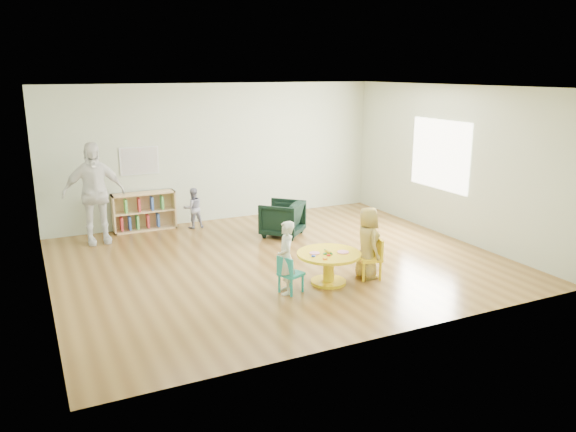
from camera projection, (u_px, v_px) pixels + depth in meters
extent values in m
plane|color=brown|center=(279.00, 261.00, 9.24)|extent=(7.00, 7.00, 0.00)
cube|color=white|center=(279.00, 90.00, 8.55)|extent=(7.00, 6.00, 0.10)
cube|color=#ACBA9F|center=(218.00, 153.00, 11.50)|extent=(7.00, 0.10, 2.80)
cube|color=#ACBA9F|center=(391.00, 222.00, 6.27)|extent=(7.00, 0.10, 2.80)
cube|color=#ACBA9F|center=(39.00, 198.00, 7.42)|extent=(0.10, 6.00, 2.80)
cube|color=#ACBA9F|center=(451.00, 162.00, 10.35)|extent=(0.10, 6.00, 2.80)
cube|color=silver|center=(440.00, 155.00, 10.58)|extent=(0.02, 1.60, 1.30)
cylinder|color=yellow|center=(329.00, 269.00, 8.23)|extent=(0.17, 0.17, 0.43)
cylinder|color=yellow|center=(328.00, 282.00, 8.27)|extent=(0.52, 0.52, 0.04)
cylinder|color=yellow|center=(329.00, 254.00, 8.17)|extent=(0.94, 0.94, 0.04)
cylinder|color=pink|center=(315.00, 253.00, 8.12)|extent=(0.15, 0.15, 0.02)
cylinder|color=pink|center=(343.00, 252.00, 8.16)|extent=(0.17, 0.17, 0.02)
cylinder|color=yellow|center=(328.00, 252.00, 8.13)|extent=(0.05, 0.12, 0.04)
cylinder|color=#136B28|center=(331.00, 254.00, 8.05)|extent=(0.02, 0.05, 0.02)
cylinder|color=#136B28|center=(326.00, 250.00, 8.20)|extent=(0.02, 0.05, 0.02)
cube|color=red|center=(329.00, 255.00, 8.02)|extent=(0.07, 0.07, 0.02)
cube|color=orange|center=(325.00, 259.00, 7.87)|extent=(0.05, 0.05, 0.02)
cube|color=blue|center=(313.00, 256.00, 7.99)|extent=(0.07, 0.07, 0.02)
cube|color=#136B28|center=(325.00, 254.00, 8.09)|extent=(0.06, 0.06, 0.02)
cube|color=teal|center=(291.00, 274.00, 7.87)|extent=(0.38, 0.38, 0.04)
cube|color=teal|center=(285.00, 266.00, 7.75)|extent=(0.13, 0.28, 0.25)
cylinder|color=teal|center=(279.00, 284.00, 7.90)|extent=(0.04, 0.04, 0.25)
cylinder|color=teal|center=(291.00, 288.00, 7.75)|extent=(0.04, 0.04, 0.25)
cylinder|color=teal|center=(291.00, 279.00, 8.07)|extent=(0.04, 0.04, 0.25)
cylinder|color=teal|center=(303.00, 283.00, 7.91)|extent=(0.04, 0.04, 0.25)
cube|color=yellow|center=(369.00, 259.00, 8.41)|extent=(0.40, 0.40, 0.04)
cube|color=yellow|center=(379.00, 247.00, 8.39)|extent=(0.11, 0.33, 0.29)
cylinder|color=yellow|center=(380.00, 271.00, 8.35)|extent=(0.04, 0.04, 0.29)
cylinder|color=yellow|center=(374.00, 265.00, 8.60)|extent=(0.04, 0.04, 0.29)
cylinder|color=yellow|center=(363.00, 273.00, 8.30)|extent=(0.04, 0.04, 0.29)
cylinder|color=yellow|center=(357.00, 267.00, 8.54)|extent=(0.04, 0.04, 0.29)
cube|color=tan|center=(113.00, 215.00, 10.70)|extent=(0.03, 0.30, 0.75)
cube|color=tan|center=(174.00, 208.00, 11.19)|extent=(0.03, 0.30, 0.75)
cube|color=tan|center=(145.00, 229.00, 11.03)|extent=(1.20, 0.30, 0.03)
cube|color=tan|center=(143.00, 193.00, 10.85)|extent=(1.20, 0.30, 0.03)
cube|color=tan|center=(144.00, 211.00, 10.94)|extent=(1.14, 0.28, 0.03)
cube|color=tan|center=(143.00, 210.00, 11.07)|extent=(1.20, 0.02, 0.75)
cube|color=#B73037|center=(122.00, 224.00, 10.79)|extent=(0.04, 0.18, 0.26)
cube|color=#355DBB|center=(130.00, 223.00, 10.85)|extent=(0.04, 0.18, 0.26)
cube|color=#5BBA56|center=(137.00, 222.00, 10.91)|extent=(0.04, 0.18, 0.26)
cube|color=#B73037|center=(148.00, 221.00, 11.00)|extent=(0.04, 0.18, 0.26)
cube|color=#355DBB|center=(158.00, 220.00, 11.08)|extent=(0.04, 0.18, 0.26)
cube|color=#5BBA56|center=(126.00, 206.00, 10.74)|extent=(0.04, 0.18, 0.26)
cube|color=#B73037|center=(139.00, 205.00, 10.85)|extent=(0.04, 0.18, 0.26)
cube|color=#355DBB|center=(152.00, 203.00, 10.95)|extent=(0.04, 0.18, 0.26)
cube|color=#5BBA56|center=(162.00, 202.00, 11.04)|extent=(0.04, 0.18, 0.26)
cube|color=silver|center=(139.00, 161.00, 10.83)|extent=(0.74, 0.01, 0.54)
cube|color=red|center=(139.00, 161.00, 10.83)|extent=(0.70, 0.00, 0.50)
imported|color=black|center=(282.00, 219.00, 10.58)|extent=(1.01, 1.01, 0.66)
imported|color=silver|center=(286.00, 258.00, 7.79)|extent=(0.35, 0.44, 1.04)
imported|color=yellow|center=(368.00, 243.00, 8.38)|extent=(0.42, 0.58, 1.09)
imported|color=#1C1E47|center=(193.00, 208.00, 11.07)|extent=(0.40, 0.31, 0.81)
imported|color=white|center=(94.00, 193.00, 9.99)|extent=(1.10, 0.50, 1.84)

